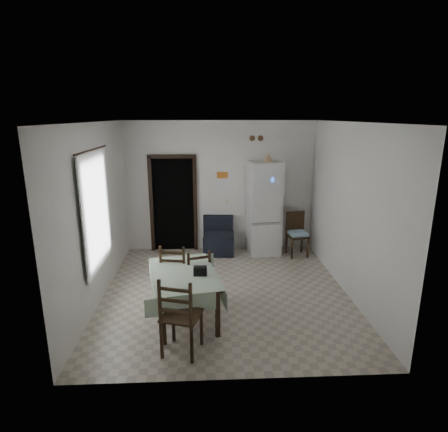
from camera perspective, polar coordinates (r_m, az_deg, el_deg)
name	(u,v)px	position (r m, az deg, el deg)	size (l,w,h in m)	color
ground	(225,292)	(6.70, 0.22, -11.51)	(4.50, 4.50, 0.00)	#B1A390
ceiling	(226,122)	(5.99, 0.25, 14.13)	(4.20, 4.50, 0.02)	white
wall_back	(220,187)	(8.38, -0.60, 4.44)	(4.20, 0.02, 2.90)	white
wall_front	(237,265)	(4.05, 1.95, -7.41)	(4.20, 0.02, 2.90)	white
wall_left	(97,214)	(6.43, -18.80, 0.32)	(0.02, 4.50, 2.90)	white
wall_right	(350,211)	(6.64, 18.65, 0.78)	(0.02, 4.50, 2.90)	white
doorway	(174,202)	(8.69, -7.58, 2.06)	(1.06, 0.52, 2.22)	black
window_recess	(90,211)	(6.24, -19.81, 0.73)	(0.10, 1.20, 1.60)	silver
curtain	(97,211)	(6.20, -18.83, 0.75)	(0.02, 1.45, 1.85)	white
curtain_rod	(92,150)	(6.05, -19.51, 9.50)	(0.02, 0.02, 1.60)	black
calendar	(222,180)	(8.34, -0.25, 5.57)	(0.28, 0.02, 0.40)	white
calendar_image	(222,175)	(8.32, -0.25, 6.25)	(0.24, 0.01, 0.14)	orange
light_switch	(227,202)	(8.45, 0.43, 2.10)	(0.08, 0.02, 0.12)	beige
vent_left	(252,138)	(8.29, 4.33, 11.74)	(0.12, 0.12, 0.03)	brown
vent_right	(261,138)	(8.32, 5.58, 11.72)	(0.12, 0.12, 0.03)	brown
emergency_light	(282,137)	(8.37, 8.87, 11.84)	(0.25, 0.07, 0.09)	white
fridge	(264,208)	(8.25, 6.07, 1.17)	(0.67, 0.67, 2.05)	silver
tan_cone	(268,158)	(7.98, 6.78, 8.84)	(0.23, 0.23, 0.18)	tan
navy_seat	(219,236)	(8.33, -0.82, -3.04)	(0.67, 0.65, 0.82)	black
corner_chair	(298,235)	(8.33, 11.15, -2.81)	(0.42, 0.42, 0.96)	black
dining_table	(184,295)	(5.80, -6.06, -11.95)	(0.94, 1.43, 0.74)	#A8BEA2
black_bag	(200,271)	(5.53, -3.65, -8.34)	(0.19, 0.12, 0.13)	black
dining_chair_far_left	(175,272)	(6.27, -7.41, -8.44)	(0.44, 0.44, 1.02)	black
dining_chair_far_right	(197,275)	(6.22, -4.20, -9.02)	(0.40, 0.40, 0.93)	black
dining_chair_near_head	(181,314)	(4.97, -6.51, -14.63)	(0.47, 0.47, 1.09)	black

